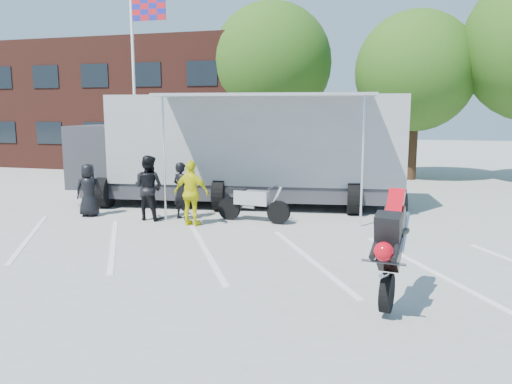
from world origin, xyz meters
The scene contains 13 objects.
ground centered at (0.00, 0.00, 0.00)m, with size 100.00×100.00×0.00m, color #A2A29D.
parking_bay_lines centered at (0.00, 1.00, 0.01)m, with size 18.00×5.00×0.01m, color white.
office_building centered at (-10.00, 18.00, 3.50)m, with size 18.00×8.00×7.00m, color #491F17.
flagpole centered at (-6.24, 10.00, 5.05)m, with size 1.61×0.12×8.00m.
tree_left centered at (-2.00, 16.00, 5.57)m, with size 6.12×6.12×8.64m.
tree_mid centered at (5.00, 15.00, 4.94)m, with size 5.44×5.44×7.68m.
transporter_truck centered at (-0.70, 6.67, 0.00)m, with size 11.55×5.56×3.67m, color #92959A, non-canonical shape.
parked_motorcycle centered at (0.41, 4.22, 0.00)m, with size 0.75×2.24×1.18m, color silver, non-canonical shape.
stunt_bike_rider centered at (4.37, -1.02, 0.00)m, with size 0.82×1.75×2.06m, color black, non-canonical shape.
spectator_leather_a centered at (-4.61, 3.63, 0.80)m, with size 0.79×0.51×1.61m, color black.
spectator_leather_b centered at (-1.72, 3.99, 0.85)m, with size 0.62×0.41×1.70m, color black.
spectator_leather_c centered at (-2.63, 3.68, 0.95)m, with size 0.92×0.72×1.90m, color black.
spectator_hivis centered at (-1.10, 3.30, 0.91)m, with size 1.07×0.45×1.82m, color yellow.
Camera 1 is at (4.30, -9.35, 3.15)m, focal length 35.00 mm.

